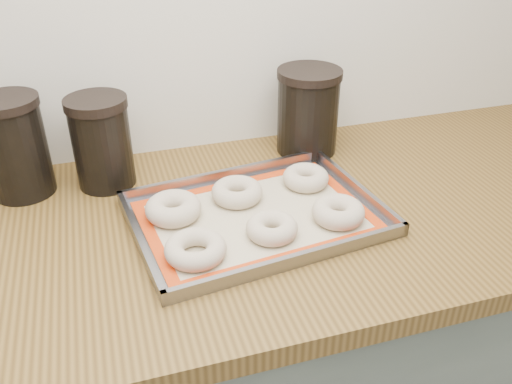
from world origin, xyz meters
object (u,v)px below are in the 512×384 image
object	(u,v)px
bagel_back_mid	(237,192)
canister_mid	(102,142)
bagel_front_left	(195,249)
bagel_back_right	(306,178)
canister_left	(15,147)
canister_right	(308,111)
bagel_back_left	(173,208)
bagel_front_right	(338,212)
bagel_front_mid	(272,228)
baking_tray	(256,216)

from	to	relation	value
bagel_back_mid	canister_mid	distance (m)	0.30
canister_mid	bagel_front_left	bearing A→B (deg)	-67.91
bagel_back_right	canister_mid	distance (m)	0.43
canister_left	canister_right	size ratio (longest dim) A/B	1.05
bagel_back_right	canister_right	world-z (taller)	canister_right
bagel_back_left	canister_left	world-z (taller)	canister_left
bagel_front_right	bagel_back_mid	bearing A→B (deg)	142.00
bagel_front_right	canister_mid	size ratio (longest dim) A/B	0.52
bagel_front_mid	bagel_front_right	world-z (taller)	bagel_front_right
bagel_front_right	bagel_back_right	distance (m)	0.14
bagel_back_mid	bagel_front_right	bearing A→B (deg)	-38.00
bagel_back_mid	canister_left	distance (m)	0.45
baking_tray	bagel_back_left	distance (m)	0.16
bagel_back_right	baking_tray	bearing A→B (deg)	-147.74
bagel_front_left	bagel_back_mid	distance (m)	0.20
bagel_back_right	canister_left	size ratio (longest dim) A/B	0.47
bagel_front_right	bagel_front_mid	bearing A→B (deg)	-175.18
canister_mid	canister_left	bearing A→B (deg)	175.32
bagel_front_left	canister_right	xyz separation A→B (m)	(0.33, 0.34, 0.08)
bagel_back_left	canister_left	xyz separation A→B (m)	(-0.28, 0.19, 0.08)
bagel_front_mid	canister_right	size ratio (longest dim) A/B	0.48
bagel_front_right	bagel_back_left	size ratio (longest dim) A/B	0.94
baking_tray	canister_right	bearing A→B (deg)	51.01
baking_tray	canister_mid	distance (m)	0.36
bagel_back_left	canister_mid	world-z (taller)	canister_mid
bagel_front_left	bagel_back_right	world-z (taller)	bagel_back_right
bagel_back_right	canister_mid	xyz separation A→B (m)	(-0.40, 0.14, 0.07)
canister_mid	bagel_front_right	bearing A→B (deg)	-34.57
bagel_front_right	canister_right	xyz separation A→B (m)	(0.06, 0.30, 0.08)
bagel_back_mid	canister_mid	size ratio (longest dim) A/B	0.53
canister_left	canister_mid	size ratio (longest dim) A/B	1.07
canister_mid	bagel_back_left	bearing A→B (deg)	-58.11
baking_tray	bagel_front_left	bearing A→B (deg)	-146.71
bagel_front_left	bagel_back_left	bearing A→B (deg)	96.54
bagel_front_right	canister_left	xyz separation A→B (m)	(-0.57, 0.29, 0.08)
bagel_front_right	bagel_back_right	size ratio (longest dim) A/B	1.04
canister_right	bagel_back_right	bearing A→B (deg)	-111.90
canister_left	bagel_back_left	bearing A→B (deg)	-34.83
bagel_front_left	bagel_back_left	world-z (taller)	bagel_back_left
baking_tray	bagel_front_right	bearing A→B (deg)	-21.23
bagel_front_mid	canister_right	xyz separation A→B (m)	(0.19, 0.31, 0.08)
canister_left	canister_mid	distance (m)	0.17
bagel_back_right	canister_right	distance (m)	0.19
bagel_front_left	bagel_back_right	bearing A→B (deg)	32.78
bagel_front_left	canister_mid	world-z (taller)	canister_mid
bagel_back_mid	bagel_back_right	size ratio (longest dim) A/B	1.06
bagel_back_left	canister_mid	bearing A→B (deg)	121.89
bagel_front_right	baking_tray	bearing A→B (deg)	158.77
bagel_front_right	bagel_back_right	world-z (taller)	bagel_front_right
bagel_back_right	bagel_front_mid	bearing A→B (deg)	-129.43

